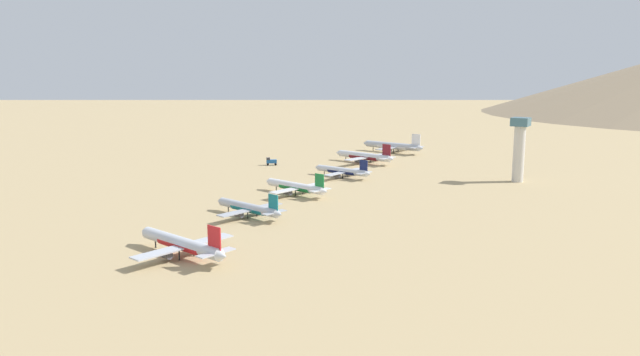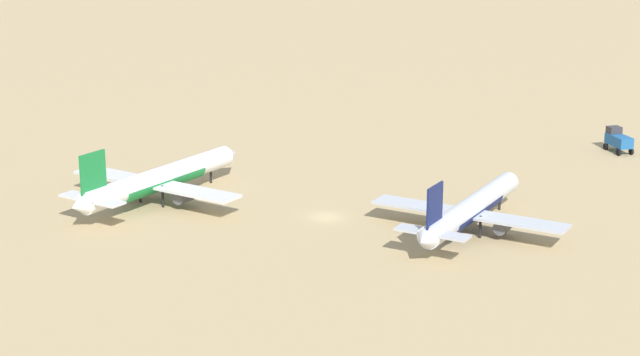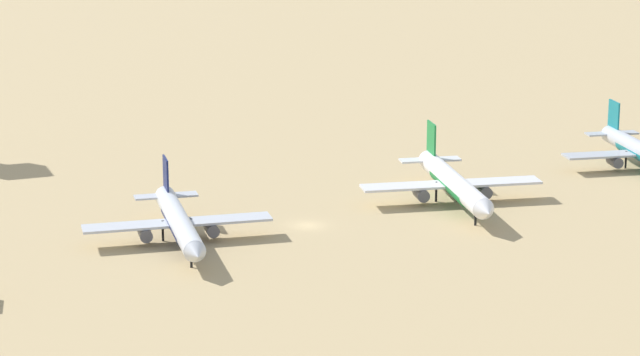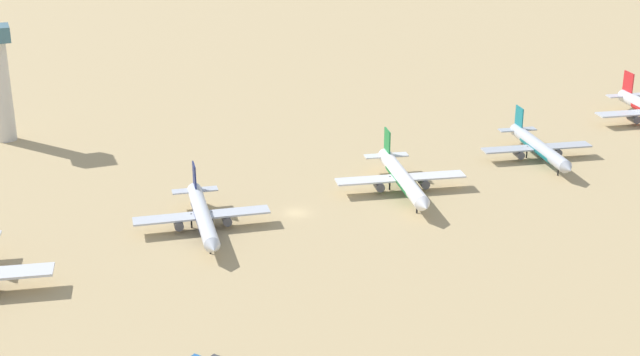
{
  "view_description": "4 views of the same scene",
  "coord_description": "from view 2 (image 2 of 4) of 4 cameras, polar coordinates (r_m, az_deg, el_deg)",
  "views": [
    {
      "loc": [
        -129.14,
        210.88,
        46.91
      ],
      "look_at": [
        -3.48,
        8.16,
        4.33
      ],
      "focal_mm": 33.54,
      "sensor_mm": 36.0,
      "label": 1
    },
    {
      "loc": [
        -122.44,
        -49.57,
        42.93
      ],
      "look_at": [
        -0.63,
        0.7,
        5.45
      ],
      "focal_mm": 59.38,
      "sensor_mm": 36.0,
      "label": 2
    },
    {
      "loc": [
        165.88,
        -63.93,
        53.47
      ],
      "look_at": [
        -4.6,
        3.7,
        5.36
      ],
      "focal_mm": 74.81,
      "sensor_mm": 36.0,
      "label": 3
    },
    {
      "loc": [
        150.06,
        -53.71,
        67.52
      ],
      "look_at": [
        -3.63,
        6.36,
        5.08
      ],
      "focal_mm": 50.02,
      "sensor_mm": 36.0,
      "label": 4
    }
  ],
  "objects": [
    {
      "name": "parked_jet_3",
      "position": [
        146.27,
        -8.66,
        -0.07
      ],
      "size": [
        33.27,
        27.25,
        9.64
      ],
      "color": "white",
      "rests_on": "ground"
    },
    {
      "name": "service_truck",
      "position": [
        178.13,
        15.77,
        2.01
      ],
      "size": [
        5.61,
        5.2,
        3.9
      ],
      "color": "#1E5999",
      "rests_on": "ground"
    },
    {
      "name": "parked_jet_2",
      "position": [
        133.73,
        8.14,
        -1.66
      ],
      "size": [
        31.29,
        25.53,
        9.03
      ],
      "color": "silver",
      "rests_on": "ground"
    },
    {
      "name": "ground_plane",
      "position": [
        138.9,
        0.37,
        -2.13
      ],
      "size": [
        1800.0,
        1800.0,
        0.0
      ],
      "primitive_type": "plane",
      "color": "tan"
    }
  ]
}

